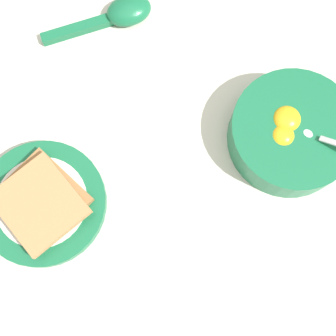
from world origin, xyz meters
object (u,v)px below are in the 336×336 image
Objects in this scene: egg_bowl at (291,133)px; soup_spoon at (119,14)px; toast_plate at (44,204)px; toast_sandwich at (41,202)px.

soup_spoon is (-0.31, 0.00, -0.02)m from egg_bowl.
egg_bowl is 0.31m from soup_spoon.
soup_spoon is at bearing 109.65° from toast_plate.
toast_plate is (-0.21, -0.28, -0.02)m from egg_bowl.
egg_bowl is at bearing -0.48° from soup_spoon.
toast_sandwich is at bearing -69.87° from soup_spoon.
toast_plate is 0.30m from soup_spoon.
egg_bowl is at bearing 54.00° from toast_sandwich.
egg_bowl is 0.98× the size of toast_plate.
toast_sandwich is at bearing -126.00° from egg_bowl.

